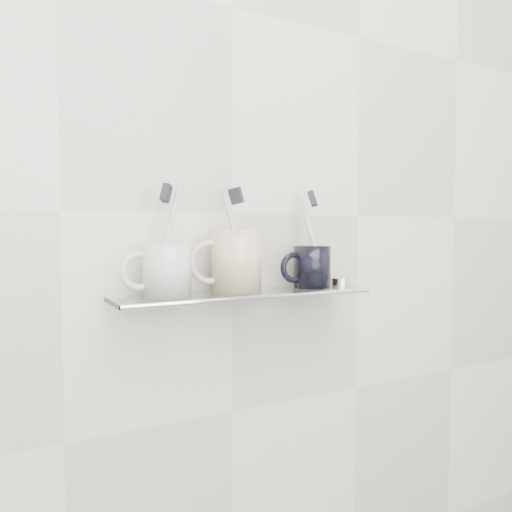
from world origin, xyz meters
TOP-DOWN VIEW (x-y plane):
  - wall_back at (0.00, 1.10)m, footprint 2.50×0.00m
  - shelf_glass at (0.00, 1.04)m, footprint 0.50×0.12m
  - shelf_rail at (0.00, 0.98)m, footprint 0.50×0.01m
  - bracket_left at (-0.21, 1.09)m, footprint 0.02×0.03m
  - bracket_right at (0.21, 1.09)m, footprint 0.02×0.03m
  - mug_left at (-0.15, 1.04)m, footprint 0.11×0.11m
  - mug_left_handle at (-0.20, 1.04)m, footprint 0.07×0.01m
  - toothbrush_left at (-0.15, 1.04)m, footprint 0.07×0.03m
  - bristles_left at (-0.15, 1.04)m, footprint 0.03×0.03m
  - mug_center at (-0.02, 1.04)m, footprint 0.12×0.12m
  - mug_center_handle at (-0.07, 1.04)m, footprint 0.08×0.01m
  - toothbrush_center at (-0.02, 1.04)m, footprint 0.07×0.02m
  - bristles_center at (-0.02, 1.04)m, footprint 0.03×0.03m
  - mug_right at (0.15, 1.04)m, footprint 0.09×0.09m
  - mug_right_handle at (0.11, 1.04)m, footprint 0.06×0.01m
  - toothbrush_right at (0.15, 1.04)m, footprint 0.04×0.07m
  - bristles_right at (0.15, 1.04)m, footprint 0.03×0.03m
  - chrome_cap at (0.23, 1.04)m, footprint 0.04×0.04m

SIDE VIEW (x-z plane):
  - bracket_left at x=-0.21m, z-range 1.08..1.09m
  - bracket_right at x=0.21m, z-range 1.08..1.09m
  - shelf_glass at x=0.00m, z-range 1.09..1.10m
  - shelf_rail at x=0.00m, z-range 1.09..1.10m
  - chrome_cap at x=0.23m, z-range 1.10..1.12m
  - mug_right at x=0.15m, z-range 1.10..1.18m
  - mug_right_handle at x=0.11m, z-range 1.11..1.17m
  - mug_left at x=-0.15m, z-range 1.10..1.19m
  - mug_left_handle at x=-0.20m, z-range 1.11..1.18m
  - mug_center at x=-0.02m, z-range 1.10..1.22m
  - mug_center_handle at x=-0.07m, z-range 1.12..1.20m
  - toothbrush_left at x=-0.15m, z-range 1.11..1.29m
  - toothbrush_center at x=-0.02m, z-range 1.11..1.29m
  - toothbrush_right at x=0.15m, z-range 1.11..1.29m
  - wall_back at x=0.00m, z-range 0.00..2.50m
  - bristles_left at x=-0.15m, z-range 1.26..1.30m
  - bristles_center at x=-0.02m, z-range 1.26..1.30m
  - bristles_right at x=0.15m, z-range 1.26..1.30m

